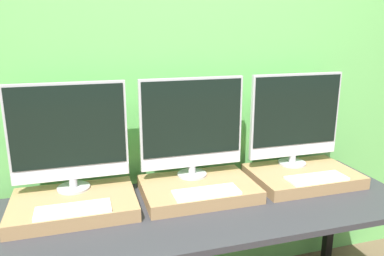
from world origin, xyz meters
TOP-DOWN VIEW (x-y plane):
  - wall_back at (0.00, 0.81)m, footprint 8.00×0.04m
  - workbench at (0.00, 0.37)m, footprint 2.11×0.74m
  - wooden_riser_left at (-0.63, 0.50)m, footprint 0.58×0.41m
  - monitor_left at (-0.63, 0.62)m, footprint 0.56×0.16m
  - keyboard_left at (-0.63, 0.37)m, footprint 0.33×0.13m
  - wooden_riser_center at (0.00, 0.50)m, footprint 0.58×0.41m
  - monitor_center at (0.00, 0.62)m, footprint 0.56×0.16m
  - keyboard_center at (0.00, 0.37)m, footprint 0.33×0.13m
  - wooden_riser_right at (0.63, 0.50)m, footprint 0.58×0.41m
  - monitor_right at (0.63, 0.62)m, footprint 0.56×0.16m
  - keyboard_right at (0.63, 0.37)m, footprint 0.33×0.13m

SIDE VIEW (x-z plane):
  - workbench at x=0.00m, z-range 0.30..1.01m
  - wooden_riser_left at x=-0.63m, z-range 0.71..0.78m
  - wooden_riser_center at x=0.00m, z-range 0.71..0.78m
  - wooden_riser_right at x=0.63m, z-range 0.71..0.78m
  - keyboard_left at x=-0.63m, z-range 0.78..0.79m
  - keyboard_center at x=0.00m, z-range 0.78..0.79m
  - keyboard_right at x=0.63m, z-range 0.78..0.79m
  - monitor_left at x=-0.63m, z-range 0.79..1.34m
  - monitor_center at x=0.00m, z-range 0.79..1.34m
  - monitor_right at x=0.63m, z-range 0.79..1.34m
  - wall_back at x=0.00m, z-range 0.00..2.60m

